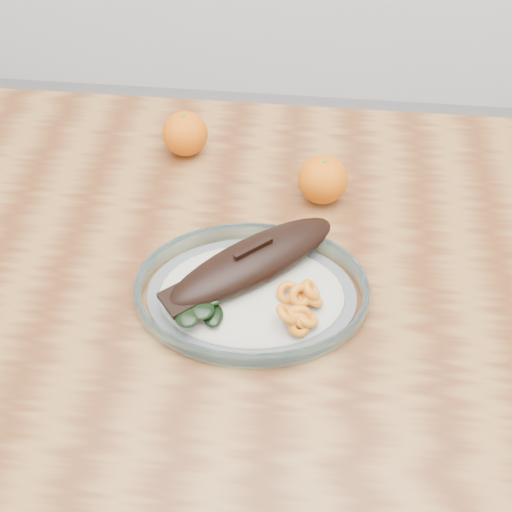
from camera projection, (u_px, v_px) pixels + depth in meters
The scene contains 5 objects.
ground at pixel (272, 478), 1.48m from camera, with size 3.00×3.00×0.00m, color slate.
dining_table at pixel (280, 314), 0.99m from camera, with size 1.20×0.80×0.75m.
plated_meal at pixel (252, 289), 0.87m from camera, with size 0.61×0.61×0.08m.
orange_left at pixel (185, 134), 1.06m from camera, with size 0.08×0.08×0.08m, color #E55604.
orange_right at pixel (323, 180), 0.99m from camera, with size 0.08×0.08×0.08m, color #E55604.
Camera 1 is at (0.02, -0.58, 1.46)m, focal length 45.00 mm.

